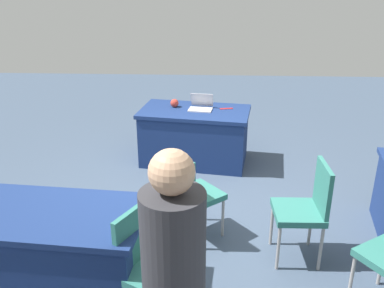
% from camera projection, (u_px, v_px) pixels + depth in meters
% --- Properties ---
extents(ground_plane, '(14.40, 14.40, 0.00)m').
position_uv_depth(ground_plane, '(194.00, 221.00, 4.56)').
color(ground_plane, '#3D4C60').
extents(table_foreground, '(1.61, 1.05, 0.77)m').
position_uv_depth(table_foreground, '(195.00, 136.00, 5.90)').
color(table_foreground, navy).
rests_on(table_foreground, ground).
extents(table_mid_right, '(1.76, 0.94, 0.77)m').
position_uv_depth(table_mid_right, '(45.00, 251.00, 3.43)').
color(table_mid_right, navy).
rests_on(table_mid_right, ground).
extents(chair_near_front, '(0.59, 0.59, 0.95)m').
position_uv_depth(chair_near_front, '(149.00, 262.00, 3.06)').
color(chair_near_front, '#9E9993').
rests_on(chair_near_front, ground).
extents(chair_tucked_left, '(0.45, 0.45, 0.97)m').
position_uv_depth(chair_tucked_left, '(307.00, 206.00, 3.78)').
color(chair_tucked_left, '#9E9993').
rests_on(chair_tucked_left, ground).
extents(chair_aisle, '(0.62, 0.62, 0.94)m').
position_uv_depth(chair_aisle, '(191.00, 190.00, 4.10)').
color(chair_aisle, '#9E9993').
rests_on(chair_aisle, ground).
extents(person_presenter, '(0.45, 0.45, 1.75)m').
position_uv_depth(person_presenter, '(174.00, 282.00, 2.22)').
color(person_presenter, '#26262D').
rests_on(person_presenter, ground).
extents(laptop_silver, '(0.35, 0.33, 0.21)m').
position_uv_depth(laptop_silver, '(201.00, 107.00, 5.77)').
color(laptop_silver, silver).
rests_on(laptop_silver, table_foreground).
extents(yarn_ball, '(0.12, 0.12, 0.12)m').
position_uv_depth(yarn_ball, '(174.00, 103.00, 5.86)').
color(yarn_ball, '#B2382D').
rests_on(yarn_ball, table_foreground).
extents(scissors_red, '(0.18, 0.07, 0.01)m').
position_uv_depth(scissors_red, '(226.00, 109.00, 5.80)').
color(scissors_red, red).
rests_on(scissors_red, table_foreground).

